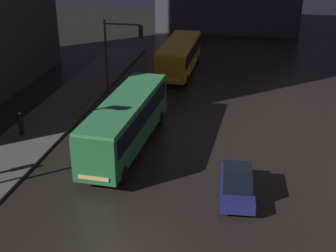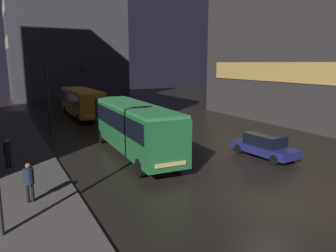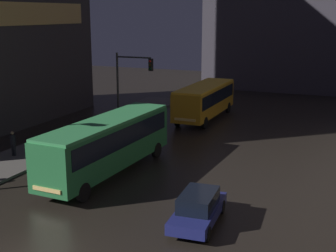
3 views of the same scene
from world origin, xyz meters
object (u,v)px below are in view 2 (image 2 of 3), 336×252
object	(u,v)px
car_taxi	(264,146)
pedestrian_mid	(7,151)
bus_far	(82,100)
pedestrian_near	(29,179)
traffic_light_main	(60,83)
bus_near	(133,124)

from	to	relation	value
car_taxi	pedestrian_mid	size ratio (longest dim) A/B	2.70
bus_far	pedestrian_mid	world-z (taller)	bus_far
pedestrian_near	traffic_light_main	distance (m)	14.47
car_taxi	bus_far	bearing A→B (deg)	-76.58
pedestrian_near	traffic_light_main	bearing A→B (deg)	171.69
pedestrian_near	pedestrian_mid	xyz separation A→B (m)	(-0.65, 5.47, -0.05)
pedestrian_near	pedestrian_mid	bearing A→B (deg)	-166.26
bus_near	pedestrian_near	bearing A→B (deg)	39.97
pedestrian_mid	traffic_light_main	size ratio (longest dim) A/B	0.26
bus_far	pedestrian_mid	bearing A→B (deg)	64.01
bus_near	pedestrian_near	xyz separation A→B (m)	(-6.69, -5.17, -0.87)
traffic_light_main	bus_near	bearing A→B (deg)	-70.68
bus_far	pedestrian_near	world-z (taller)	bus_far
car_taxi	traffic_light_main	world-z (taller)	traffic_light_main
bus_near	car_taxi	size ratio (longest dim) A/B	2.51
car_taxi	pedestrian_mid	xyz separation A→B (m)	(-14.49, 4.62, 0.36)
car_taxi	pedestrian_near	world-z (taller)	pedestrian_near
bus_near	bus_far	distance (m)	16.28
bus_near	pedestrian_mid	world-z (taller)	bus_near
bus_near	traffic_light_main	distance (m)	9.24
car_taxi	pedestrian_mid	bearing A→B (deg)	-22.20
pedestrian_mid	traffic_light_main	bearing A→B (deg)	-23.50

